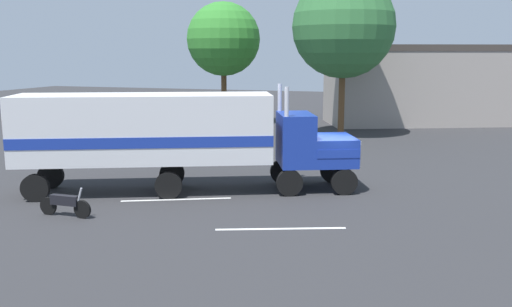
{
  "coord_description": "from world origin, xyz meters",
  "views": [
    {
      "loc": [
        4.14,
        -22.93,
        5.84
      ],
      "look_at": [
        -2.84,
        -0.99,
        1.6
      ],
      "focal_mm": 38.51,
      "sensor_mm": 36.0,
      "label": 1
    }
  ],
  "objects_px": {
    "parked_car": "(132,127)",
    "motorcycle": "(65,204)",
    "tree_left": "(223,39)",
    "person_bystander": "(165,157)",
    "semi_truck": "(172,133)",
    "tree_center": "(344,27)"
  },
  "relations": [
    {
      "from": "motorcycle",
      "to": "tree_left",
      "type": "distance_m",
      "value": 26.97
    },
    {
      "from": "parked_car",
      "to": "tree_center",
      "type": "height_order",
      "value": "tree_center"
    },
    {
      "from": "person_bystander",
      "to": "semi_truck",
      "type": "bearing_deg",
      "value": -57.02
    },
    {
      "from": "tree_left",
      "to": "parked_car",
      "type": "bearing_deg",
      "value": -111.49
    },
    {
      "from": "person_bystander",
      "to": "tree_left",
      "type": "distance_m",
      "value": 20.11
    },
    {
      "from": "semi_truck",
      "to": "motorcycle",
      "type": "distance_m",
      "value": 5.34
    },
    {
      "from": "parked_car",
      "to": "motorcycle",
      "type": "height_order",
      "value": "parked_car"
    },
    {
      "from": "parked_car",
      "to": "motorcycle",
      "type": "xyz_separation_m",
      "value": [
        7.23,
        -17.12,
        -0.33
      ]
    },
    {
      "from": "parked_car",
      "to": "semi_truck",
      "type": "bearing_deg",
      "value": -53.61
    },
    {
      "from": "person_bystander",
      "to": "motorcycle",
      "type": "relative_size",
      "value": 0.77
    },
    {
      "from": "person_bystander",
      "to": "parked_car",
      "type": "xyz_separation_m",
      "value": [
        -7.57,
        9.94,
        -0.09
      ]
    },
    {
      "from": "parked_car",
      "to": "tree_left",
      "type": "xyz_separation_m",
      "value": [
        3.47,
        8.8,
        6.09
      ]
    },
    {
      "from": "semi_truck",
      "to": "person_bystander",
      "type": "distance_m",
      "value": 3.62
    },
    {
      "from": "parked_car",
      "to": "tree_left",
      "type": "height_order",
      "value": "tree_left"
    },
    {
      "from": "parked_car",
      "to": "person_bystander",
      "type": "bearing_deg",
      "value": -52.72
    },
    {
      "from": "person_bystander",
      "to": "motorcycle",
      "type": "bearing_deg",
      "value": -92.72
    },
    {
      "from": "parked_car",
      "to": "tree_left",
      "type": "distance_m",
      "value": 11.25
    },
    {
      "from": "parked_car",
      "to": "motorcycle",
      "type": "relative_size",
      "value": 2.15
    },
    {
      "from": "motorcycle",
      "to": "tree_center",
      "type": "bearing_deg",
      "value": 74.11
    },
    {
      "from": "motorcycle",
      "to": "tree_center",
      "type": "height_order",
      "value": "tree_center"
    },
    {
      "from": "person_bystander",
      "to": "tree_center",
      "type": "height_order",
      "value": "tree_center"
    },
    {
      "from": "person_bystander",
      "to": "tree_center",
      "type": "relative_size",
      "value": 0.15
    }
  ]
}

